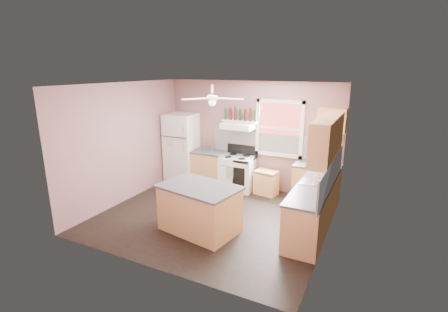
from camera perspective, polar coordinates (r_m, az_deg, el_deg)
The scene contains 32 objects.
floor at distance 6.89m, azimuth -1.89°, elevation -10.59°, with size 4.50×4.50×0.00m, color black.
ceiling at distance 6.20m, azimuth -2.11°, elevation 12.47°, with size 4.50×4.50×0.00m, color white.
wall_back at distance 8.20m, azimuth 4.73°, elevation 3.61°, with size 4.50×0.05×2.70m, color #825A5A.
wall_right at distance 5.73m, azimuth 18.48°, elevation -2.29°, with size 0.05×4.00×2.70m, color #825A5A.
wall_left at distance 7.73m, azimuth -17.04°, elevation 2.25°, with size 0.05×4.00×2.70m, color #825A5A.
backsplash_back at distance 8.05m, azimuth 7.58°, elevation 2.03°, with size 2.90×0.03×0.55m, color white.
backsplash_right at distance 6.08m, azimuth 18.39°, elevation -3.04°, with size 0.03×2.60×0.55m, color white.
window_view at distance 7.87m, azimuth 9.75°, elevation 4.81°, with size 1.00×0.02×1.20m, color maroon.
window_frame at distance 7.85m, azimuth 9.69°, elevation 4.78°, with size 1.16×0.07×1.36m, color white.
refrigerator at distance 8.82m, azimuth -7.38°, elevation 1.47°, with size 0.77×0.75×1.83m, color white.
base_cabinet_left at distance 8.59m, azimuth -2.80°, elevation -2.16°, with size 0.90×0.60×0.86m, color tan.
counter_left at distance 8.47m, azimuth -2.84°, elevation 0.75°, with size 0.92×0.62×0.04m, color #3E3E40.
toaster at distance 8.38m, azimuth -2.96°, elevation 1.37°, with size 0.28×0.16×0.18m, color silver.
stove at distance 8.19m, azimuth 2.36°, elevation -3.03°, with size 0.82×0.64×0.86m, color white.
range_hood at distance 7.99m, azimuth 2.50°, elevation 5.31°, with size 0.78×0.50×0.14m, color white.
bottle_shelf at distance 8.08m, azimuth 2.86°, elevation 6.14°, with size 0.90×0.26×0.03m, color white.
cart at distance 7.99m, azimuth 7.41°, elevation -4.88°, with size 0.53×0.35×0.53m, color tan.
base_cabinet_corner at distance 7.69m, azimuth 15.90°, elevation -4.87°, with size 1.00×0.60×0.86m, color tan.
base_cabinet_right at distance 6.38m, azimuth 15.26°, elevation -9.09°, with size 0.60×2.20×0.86m, color tan.
counter_corner at distance 7.55m, azimuth 16.15°, elevation -1.66°, with size 1.02×0.62×0.04m, color #3E3E40.
counter_right at distance 6.21m, azimuth 15.46°, elevation -5.29°, with size 0.62×2.22×0.04m, color #3E3E40.
sink at distance 6.39m, azimuth 15.83°, elevation -4.58°, with size 0.55×0.45×0.03m, color silver.
faucet at distance 6.34m, azimuth 17.29°, elevation -4.13°, with size 0.03×0.03×0.14m, color silver.
upper_cabinet_right at distance 6.14m, azimuth 17.71°, elevation 3.05°, with size 0.33×1.80×0.76m, color tan.
upper_cabinet_corner at distance 7.43m, azimuth 18.43°, elevation 5.97°, with size 0.60×0.33×0.52m, color tan.
paper_towel at distance 7.57m, azimuth 18.95°, elevation 1.05°, with size 0.12×0.12×0.26m, color white.
island at distance 6.18m, azimuth -4.33°, elevation -9.36°, with size 1.37×0.87×0.86m, color tan.
island_top at distance 6.01m, azimuth -4.42°, elevation -5.46°, with size 1.46×0.95×0.04m, color #3E3E40.
ceiling_fan_hub at distance 6.22m, azimuth -2.08°, elevation 10.17°, with size 0.20×0.20×0.08m, color white.
soap_bottle at distance 6.25m, azimuth 15.94°, elevation -3.83°, with size 0.09×0.09×0.24m, color silver.
red_caddy at distance 6.51m, azimuth 16.61°, elevation -3.77°, with size 0.18×0.12×0.10m, color red.
wine_bottles at distance 8.06m, azimuth 2.88°, elevation 7.25°, with size 0.86×0.06×0.31m.
Camera 1 is at (2.94, -5.45, 3.01)m, focal length 26.00 mm.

